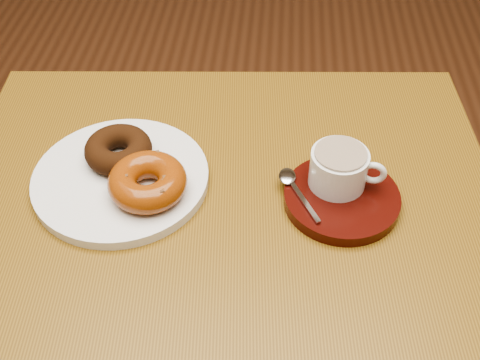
# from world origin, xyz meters

# --- Properties ---
(cafe_table) EXTENTS (0.81, 0.63, 0.73)m
(cafe_table) POSITION_xyz_m (0.25, 0.10, 0.61)
(cafe_table) COLOR brown
(cafe_table) RESTS_ON ground
(donut_plate) EXTENTS (0.28, 0.28, 0.02)m
(donut_plate) POSITION_xyz_m (0.10, 0.10, 0.74)
(donut_plate) COLOR white
(donut_plate) RESTS_ON cafe_table
(donut_cinnamon) EXTENTS (0.10, 0.10, 0.04)m
(donut_cinnamon) POSITION_xyz_m (0.09, 0.14, 0.76)
(donut_cinnamon) COLOR black
(donut_cinnamon) RESTS_ON donut_plate
(donut_caramel) EXTENTS (0.13, 0.13, 0.04)m
(donut_caramel) POSITION_xyz_m (0.15, 0.07, 0.76)
(donut_caramel) COLOR #883E0E
(donut_caramel) RESTS_ON donut_plate
(saucer) EXTENTS (0.18, 0.18, 0.02)m
(saucer) POSITION_xyz_m (0.41, 0.08, 0.74)
(saucer) COLOR black
(saucer) RESTS_ON cafe_table
(coffee_cup) EXTENTS (0.11, 0.08, 0.06)m
(coffee_cup) POSITION_xyz_m (0.41, 0.11, 0.77)
(coffee_cup) COLOR white
(coffee_cup) RESTS_ON saucer
(teaspoon) EXTENTS (0.06, 0.10, 0.01)m
(teaspoon) POSITION_xyz_m (0.34, 0.10, 0.75)
(teaspoon) COLOR silver
(teaspoon) RESTS_ON saucer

